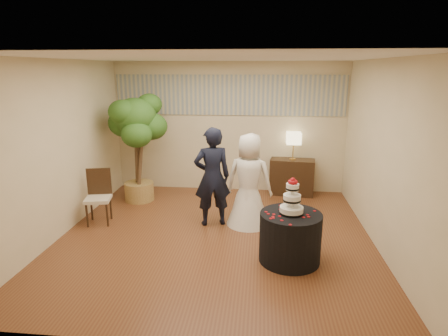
# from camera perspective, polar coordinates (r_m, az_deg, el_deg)

# --- Properties ---
(floor) EXTENTS (5.00, 5.00, 0.00)m
(floor) POSITION_cam_1_polar(r_m,az_deg,el_deg) (6.21, -1.31, -10.34)
(floor) COLOR brown
(floor) RESTS_ON ground
(ceiling) EXTENTS (5.00, 5.00, 0.00)m
(ceiling) POSITION_cam_1_polar(r_m,az_deg,el_deg) (5.62, -1.48, 16.45)
(ceiling) COLOR white
(ceiling) RESTS_ON wall_back
(wall_back) EXTENTS (5.00, 0.06, 2.80)m
(wall_back) POSITION_cam_1_polar(r_m,az_deg,el_deg) (8.20, 0.78, 6.17)
(wall_back) COLOR beige
(wall_back) RESTS_ON ground
(wall_front) EXTENTS (5.00, 0.06, 2.80)m
(wall_front) POSITION_cam_1_polar(r_m,az_deg,el_deg) (3.39, -6.65, -6.85)
(wall_front) COLOR beige
(wall_front) RESTS_ON ground
(wall_left) EXTENTS (0.06, 5.00, 2.80)m
(wall_left) POSITION_cam_1_polar(r_m,az_deg,el_deg) (6.55, -23.68, 2.65)
(wall_left) COLOR beige
(wall_left) RESTS_ON ground
(wall_right) EXTENTS (0.06, 5.00, 2.80)m
(wall_right) POSITION_cam_1_polar(r_m,az_deg,el_deg) (5.99, 23.10, 1.66)
(wall_right) COLOR beige
(wall_right) RESTS_ON ground
(mural_border) EXTENTS (4.90, 0.02, 0.85)m
(mural_border) POSITION_cam_1_polar(r_m,az_deg,el_deg) (8.10, 0.79, 11.04)
(mural_border) COLOR #A3A798
(mural_border) RESTS_ON wall_back
(groom) EXTENTS (0.72, 0.58, 1.72)m
(groom) POSITION_cam_1_polar(r_m,az_deg,el_deg) (6.38, -1.80, -1.38)
(groom) COLOR black
(groom) RESTS_ON floor
(bride) EXTENTS (0.93, 0.92, 1.61)m
(bride) POSITION_cam_1_polar(r_m,az_deg,el_deg) (6.42, 3.85, -1.81)
(bride) COLOR white
(bride) RESTS_ON floor
(cake_table) EXTENTS (1.12, 1.12, 0.71)m
(cake_table) POSITION_cam_1_polar(r_m,az_deg,el_deg) (5.42, 10.03, -10.36)
(cake_table) COLOR black
(cake_table) RESTS_ON floor
(wedding_cake) EXTENTS (0.33, 0.33, 0.52)m
(wedding_cake) POSITION_cam_1_polar(r_m,az_deg,el_deg) (5.19, 10.34, -4.20)
(wedding_cake) COLOR white
(wedding_cake) RESTS_ON cake_table
(console) EXTENTS (0.97, 0.52, 0.78)m
(console) POSITION_cam_1_polar(r_m,az_deg,el_deg) (8.19, 10.29, -1.34)
(console) COLOR #301F11
(console) RESTS_ON floor
(table_lamp) EXTENTS (0.30, 0.30, 0.58)m
(table_lamp) POSITION_cam_1_polar(r_m,az_deg,el_deg) (8.03, 10.52, 3.30)
(table_lamp) COLOR beige
(table_lamp) RESTS_ON console
(ficus_tree) EXTENTS (1.41, 1.41, 2.22)m
(ficus_tree) POSITION_cam_1_polar(r_m,az_deg,el_deg) (7.71, -13.16, 3.01)
(ficus_tree) COLOR #2F5C1D
(ficus_tree) RESTS_ON floor
(side_chair) EXTENTS (0.52, 0.54, 0.95)m
(side_chair) POSITION_cam_1_polar(r_m,az_deg,el_deg) (6.90, -18.66, -4.27)
(side_chair) COLOR #301F11
(side_chair) RESTS_ON floor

